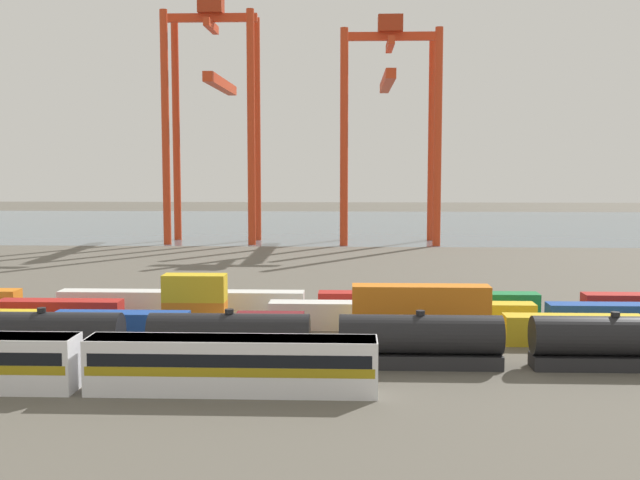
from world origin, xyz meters
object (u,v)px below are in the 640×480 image
shipping_container_22 (377,305)px  gantry_crane_west (214,100)px  passenger_train (82,361)px  shipping_container_23 (509,305)px  gantry_crane_central (389,106)px  shipping_container_12 (195,314)px  shipping_container_3 (122,326)px  shipping_container_15 (471,316)px  shipping_container_7 (573,330)px  shipping_container_11 (60,313)px  shipping_container_16 (612,317)px  freight_tank_row (324,339)px

shipping_container_22 → gantry_crane_west: gantry_crane_west is taller
passenger_train → shipping_container_23: passenger_train is taller
passenger_train → gantry_crane_central: gantry_crane_central is taller
shipping_container_12 → shipping_container_23: (31.42, 5.97, 0.00)m
shipping_container_3 → gantry_crane_west: 95.40m
shipping_container_23 → shipping_container_12: bearing=-169.2°
passenger_train → shipping_container_12: bearing=80.5°
shipping_container_12 → passenger_train: bearing=-99.5°
shipping_container_22 → shipping_container_15: bearing=-34.1°
gantry_crane_central → shipping_container_7: bearing=-82.5°
shipping_container_15 → shipping_container_7: bearing=-36.5°
shipping_container_23 → shipping_container_22: bearing=180.0°
shipping_container_15 → gantry_crane_west: size_ratio=0.25×
shipping_container_7 → gantry_crane_west: 106.24m
shipping_container_15 → shipping_container_22: size_ratio=1.00×
shipping_container_11 → gantry_crane_west: size_ratio=0.25×
shipping_container_12 → shipping_container_7: bearing=-9.8°
shipping_container_15 → shipping_container_16: same height
shipping_container_16 → shipping_container_3: bearing=-172.5°
passenger_train → shipping_container_23: bearing=38.3°
passenger_train → gantry_crane_west: gantry_crane_west is taller
shipping_container_15 → shipping_container_22: same height
freight_tank_row → shipping_container_22: freight_tank_row is taller
freight_tank_row → shipping_container_3: (-18.54, 8.26, -0.85)m
shipping_container_7 → freight_tank_row: bearing=-159.1°
shipping_container_15 → shipping_container_16: size_ratio=1.00×
shipping_container_3 → gantry_crane_central: (28.13, 91.27, 26.06)m
shipping_container_3 → shipping_container_22: (23.29, 11.93, 0.00)m
shipping_container_11 → shipping_container_23: bearing=7.6°
gantry_crane_west → shipping_container_12: bearing=-81.6°
freight_tank_row → shipping_container_23: size_ratio=9.54×
shipping_container_3 → shipping_container_16: bearing=7.5°
shipping_container_11 → gantry_crane_central: bearing=67.1°
freight_tank_row → shipping_container_15: (13.57, 14.23, -0.85)m
gantry_crane_central → shipping_container_23: bearing=-83.7°
shipping_container_7 → gantry_crane_west: size_ratio=0.25×
shipping_container_12 → shipping_container_16: size_ratio=0.50×
shipping_container_7 → shipping_container_12: bearing=170.2°
shipping_container_22 → shipping_container_23: bearing=0.0°
freight_tank_row → shipping_container_23: 27.31m
shipping_container_12 → shipping_container_23: same height
passenger_train → gantry_crane_west: (-8.98, 106.87, 26.53)m
shipping_container_22 → shipping_container_23: size_ratio=2.00×
passenger_train → freight_tank_row: freight_tank_row is taller
gantry_crane_central → shipping_container_12: bearing=-104.9°
shipping_container_15 → freight_tank_row: bearing=-133.6°
shipping_container_12 → shipping_container_15: 26.63m
shipping_container_11 → shipping_container_16: same height
shipping_container_23 → shipping_container_15: bearing=-128.8°
shipping_container_3 → shipping_container_12: same height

